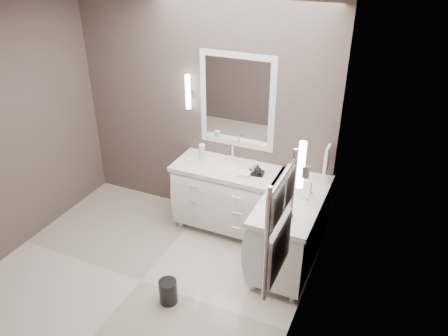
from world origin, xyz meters
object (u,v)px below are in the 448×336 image
at_px(vanity_right, 291,227).
at_px(towel_ladder, 279,230).
at_px(vanity_back, 227,194).
at_px(waste_bin, 168,291).

distance_m(vanity_right, towel_ladder, 1.60).
relative_size(vanity_back, waste_bin, 4.93).
xyz_separation_m(vanity_right, waste_bin, (-0.91, -1.03, -0.36)).
xyz_separation_m(vanity_back, towel_ladder, (1.10, -1.63, 0.91)).
bearing_deg(towel_ladder, vanity_back, 124.10).
height_order(vanity_right, waste_bin, vanity_right).
bearing_deg(vanity_right, towel_ladder, -80.16).
relative_size(vanity_back, towel_ladder, 1.38).
height_order(vanity_back, towel_ladder, towel_ladder).
bearing_deg(towel_ladder, vanity_right, 99.84).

